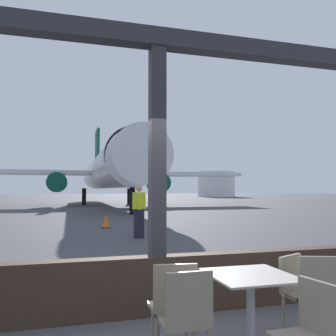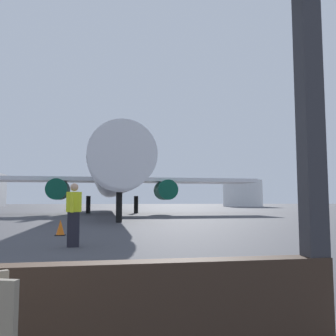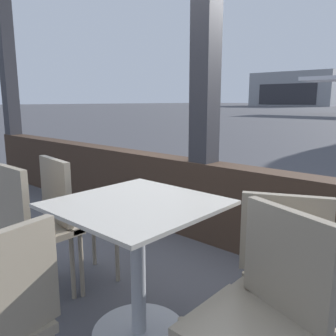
# 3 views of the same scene
# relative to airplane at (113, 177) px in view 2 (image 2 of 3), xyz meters

# --- Properties ---
(ground_plane) EXTENTS (220.00, 220.00, 0.00)m
(ground_plane) POSITION_rel_airplane_xyz_m (-2.84, 7.52, -3.60)
(ground_plane) COLOR #424247
(airplane) EXTENTS (28.66, 36.20, 10.47)m
(airplane) POSITION_rel_airplane_xyz_m (0.00, 0.00, 0.00)
(airplane) COLOR silver
(airplane) RESTS_ON ground
(ground_crew_worker) EXTENTS (0.40, 0.56, 1.74)m
(ground_crew_worker) POSITION_rel_airplane_xyz_m (-1.70, -25.34, -2.70)
(ground_crew_worker) COLOR black
(ground_crew_worker) RESTS_ON ground
(traffic_cone) EXTENTS (0.36, 0.36, 0.57)m
(traffic_cone) POSITION_rel_airplane_xyz_m (-2.43, -21.89, -3.33)
(traffic_cone) COLOR orange
(traffic_cone) RESTS_ON ground
(fuel_storage_tank) EXTENTS (8.91, 8.91, 5.98)m
(fuel_storage_tank) POSITION_rel_airplane_xyz_m (30.40, 42.62, -0.61)
(fuel_storage_tank) COLOR white
(fuel_storage_tank) RESTS_ON ground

